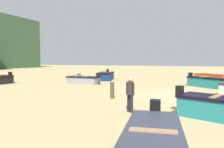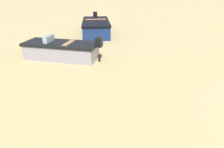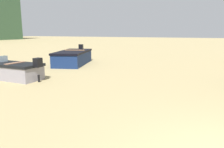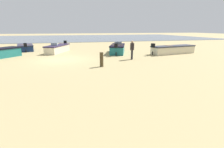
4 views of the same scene
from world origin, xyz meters
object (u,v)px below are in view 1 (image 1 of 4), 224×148
boat_navy_4 (106,76)px  beach_walker_foreground (130,92)px  boat_grey_5 (83,80)px  boat_yellow_7 (212,77)px  boat_teal_10 (208,82)px  mooring_post_mid_beach (112,90)px

boat_navy_4 → beach_walker_foreground: 16.88m
boat_grey_5 → boat_yellow_7: 15.05m
boat_grey_5 → beach_walker_foreground: 12.69m
boat_grey_5 → beach_walker_foreground: size_ratio=2.25×
boat_teal_10 → boat_grey_5: bearing=-42.7°
boat_navy_4 → boat_teal_10: (-3.45, -11.44, -0.01)m
boat_navy_4 → beach_walker_foreground: bearing=101.2°
boat_grey_5 → beach_walker_foreground: beach_walker_foreground is taller
boat_navy_4 → boat_yellow_7: size_ratio=1.02×
boat_grey_5 → mooring_post_mid_beach: bearing=-136.8°
boat_teal_10 → boat_yellow_7: bearing=-146.5°
mooring_post_mid_beach → beach_walker_foreground: size_ratio=0.63×
boat_navy_4 → boat_teal_10: size_ratio=1.19×
boat_grey_5 → beach_walker_foreground: bearing=-138.7°
boat_grey_5 → boat_teal_10: size_ratio=0.98×
beach_walker_foreground → mooring_post_mid_beach: bearing=155.4°
boat_teal_10 → beach_walker_foreground: (-11.47, 3.55, 0.50)m
beach_walker_foreground → boat_grey_5: bearing=160.0°
boat_grey_5 → boat_teal_10: (1.69, -11.63, 0.06)m
boat_yellow_7 → mooring_post_mid_beach: bearing=-156.0°
boat_yellow_7 → mooring_post_mid_beach: size_ratio=4.28×
boat_teal_10 → boat_navy_4: bearing=-67.8°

